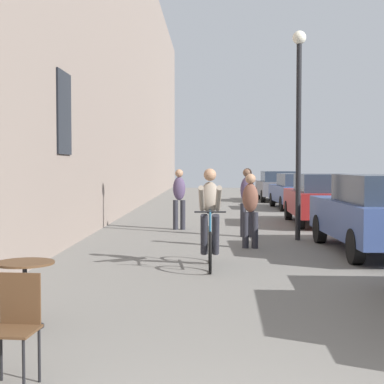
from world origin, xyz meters
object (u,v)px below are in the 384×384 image
object	(u,v)px
cyclist_on_bicycle	(210,220)
parked_car_third	(322,198)
pedestrian_far	(179,196)
parked_car_fourth	(296,191)
pedestrian_near	(250,206)
parked_car_second	(379,213)
pedestrian_mid	(247,198)
street_lamp	(299,108)
cafe_chair_near_toward_wall	(15,321)
cafe_table_mid	(25,280)
parked_car_fifth	(277,186)

from	to	relation	value
cyclist_on_bicycle	parked_car_third	bearing A→B (deg)	65.82
pedestrian_far	parked_car_fourth	xyz separation A→B (m)	(4.35, 7.90, -0.19)
pedestrian_near	parked_car_fourth	bearing A→B (deg)	77.03
cyclist_on_bicycle	parked_car_second	world-z (taller)	cyclist_on_bicycle
pedestrian_mid	street_lamp	distance (m)	2.52
pedestrian_mid	cafe_chair_near_toward_wall	bearing A→B (deg)	-103.94
parked_car_fourth	parked_car_third	bearing A→B (deg)	-91.61
pedestrian_near	parked_car_fourth	world-z (taller)	pedestrian_near
pedestrian_far	parked_car_fourth	size ratio (longest dim) A/B	0.41
cafe_chair_near_toward_wall	pedestrian_near	xyz separation A→B (m)	(2.41, 7.95, 0.38)
pedestrian_mid	parked_car_second	distance (m)	3.64
pedestrian_near	pedestrian_mid	bearing A→B (deg)	88.25
cafe_table_mid	street_lamp	size ratio (longest dim) A/B	0.15
pedestrian_near	street_lamp	bearing A→B (deg)	49.20
cyclist_on_bicycle	pedestrian_mid	size ratio (longest dim) A/B	1.04
cafe_table_mid	parked_car_third	bearing A→B (deg)	64.89
cyclist_on_bicycle	cafe_chair_near_toward_wall	bearing A→B (deg)	-105.38
cafe_chair_near_toward_wall	pedestrian_mid	bearing A→B (deg)	76.06
pedestrian_mid	parked_car_second	world-z (taller)	pedestrian_mid
parked_car_second	parked_car_third	world-z (taller)	parked_car_second
parked_car_second	pedestrian_far	bearing A→B (deg)	134.83
pedestrian_far	parked_car_fifth	world-z (taller)	pedestrian_far
street_lamp	parked_car_fourth	distance (m)	10.47
cafe_chair_near_toward_wall	pedestrian_far	bearing A→B (deg)	86.49
pedestrian_far	parked_car_third	xyz separation A→B (m)	(4.17, 1.51, -0.15)
pedestrian_near	parked_car_fourth	size ratio (longest dim) A/B	0.39
pedestrian_mid	cafe_table_mid	bearing A→B (deg)	-109.46
pedestrian_near	parked_car_second	size ratio (longest dim) A/B	0.35
cafe_table_mid	parked_car_fifth	bearing A→B (deg)	77.04
cafe_chair_near_toward_wall	cafe_table_mid	world-z (taller)	cafe_chair_near_toward_wall
pedestrian_mid	parked_car_third	world-z (taller)	pedestrian_mid
street_lamp	pedestrian_near	bearing A→B (deg)	-130.80
street_lamp	parked_car_second	xyz separation A→B (m)	(1.31, -2.07, -2.29)
cyclist_on_bicycle	pedestrian_near	distance (m)	2.46
parked_car_fourth	cyclist_on_bicycle	bearing A→B (deg)	-104.26
parked_car_second	parked_car_fourth	world-z (taller)	parked_car_second
parked_car_second	parked_car_fourth	xyz separation A→B (m)	(0.12, 12.16, -0.08)
cafe_table_mid	parked_car_fifth	size ratio (longest dim) A/B	0.17
cyclist_on_bicycle	pedestrian_near	world-z (taller)	cyclist_on_bicycle
pedestrian_far	parked_car_fourth	distance (m)	9.02
cafe_chair_near_toward_wall	cyclist_on_bicycle	distance (m)	5.87
pedestrian_near	parked_car_third	distance (m)	5.68
cafe_chair_near_toward_wall	pedestrian_mid	xyz separation A→B (m)	(2.47, 9.96, 0.44)
cyclist_on_bicycle	parked_car_third	xyz separation A→B (m)	(3.33, 7.41, -0.02)
parked_car_fourth	street_lamp	bearing A→B (deg)	-98.08
cafe_chair_near_toward_wall	pedestrian_mid	world-z (taller)	pedestrian_mid
pedestrian_mid	parked_car_third	xyz separation A→B (m)	(2.41, 3.10, -0.17)
parked_car_second	parked_car_fifth	bearing A→B (deg)	90.30
pedestrian_near	street_lamp	xyz separation A→B (m)	(1.22, 1.41, 2.21)
cafe_table_mid	pedestrian_mid	world-z (taller)	pedestrian_mid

